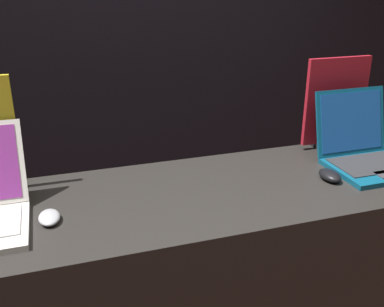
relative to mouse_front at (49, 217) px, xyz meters
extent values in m
cube|color=black|center=(0.49, 1.52, 0.48)|extent=(8.00, 0.05, 2.80)
cube|color=#282623|center=(0.49, 0.05, -0.47)|extent=(1.96, 0.61, 0.91)
ellipsoid|color=#B2B2B7|center=(0.00, 0.00, 0.00)|extent=(0.07, 0.10, 0.03)
cube|color=#0F5170|center=(1.22, 0.01, 0.00)|extent=(0.32, 0.27, 0.02)
cube|color=#2D2D30|center=(1.22, 0.03, 0.01)|extent=(0.28, 0.19, 0.00)
cube|color=#0F5170|center=(1.22, 0.18, 0.14)|extent=(0.32, 0.08, 0.27)
cube|color=#194C99|center=(1.22, 0.17, 0.14)|extent=(0.29, 0.06, 0.23)
ellipsoid|color=black|center=(1.01, -0.01, 0.00)|extent=(0.07, 0.11, 0.04)
cube|color=black|center=(1.22, 0.30, 0.00)|extent=(0.16, 0.07, 0.02)
cube|color=red|center=(1.22, 0.30, 0.20)|extent=(0.30, 0.02, 0.38)
camera|label=1|loc=(0.05, -1.31, 0.71)|focal=42.00mm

